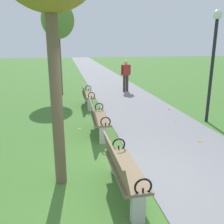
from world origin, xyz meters
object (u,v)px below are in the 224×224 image
at_px(park_bench_2, 98,117).
at_px(park_bench_3, 87,94).
at_px(pedestrian_walking, 126,74).
at_px(lamp_post, 214,50).
at_px(tree_2, 58,21).
at_px(park_bench_1, 122,168).

relative_size(park_bench_2, park_bench_3, 1.00).
xyz_separation_m(pedestrian_walking, lamp_post, (1.39, -5.54, 1.38)).
xyz_separation_m(park_bench_3, pedestrian_walking, (2.30, 2.66, 0.44)).
distance_m(park_bench_2, pedestrian_walking, 6.42).
relative_size(park_bench_3, tree_2, 0.37).
height_order(park_bench_2, tree_2, tree_2).
height_order(park_bench_1, lamp_post, lamp_post).
distance_m(pedestrian_walking, lamp_post, 5.88).
distance_m(park_bench_2, tree_2, 6.69).
bearing_deg(tree_2, park_bench_1, -83.28).
height_order(park_bench_2, park_bench_3, same).
height_order(pedestrian_walking, lamp_post, lamp_post).
xyz_separation_m(park_bench_1, park_bench_3, (0.00, 6.33, 0.00)).
bearing_deg(lamp_post, park_bench_3, 141.99).
bearing_deg(park_bench_1, park_bench_2, 90.00).
relative_size(tree_2, lamp_post, 1.26).
bearing_deg(park_bench_1, lamp_post, 43.06).
xyz_separation_m(park_bench_2, tree_2, (-1.05, 5.87, 3.03)).
relative_size(park_bench_3, lamp_post, 0.46).
bearing_deg(tree_2, lamp_post, -48.95).
distance_m(park_bench_3, tree_2, 4.10).
relative_size(park_bench_2, pedestrian_walking, 1.00).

